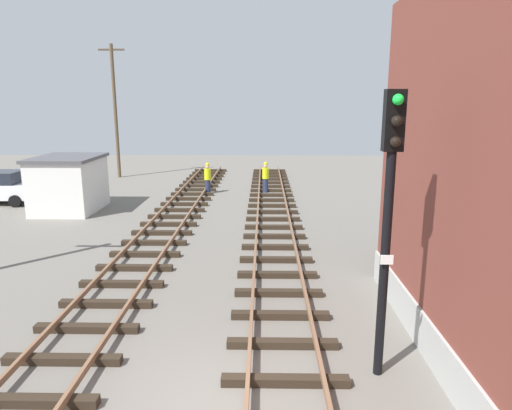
% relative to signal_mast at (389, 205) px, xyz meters
% --- Properties ---
extents(ground_plane, '(80.00, 80.00, 0.00)m').
position_rel_signal_mast_xyz_m(ground_plane, '(-3.07, -1.12, -3.51)').
color(ground_plane, slate).
extents(track_near_building, '(2.50, 58.73, 0.32)m').
position_rel_signal_mast_xyz_m(track_near_building, '(-1.90, -1.12, -3.39)').
color(track_near_building, '#2D2319').
rests_on(track_near_building, ground).
extents(track_centre, '(2.50, 58.73, 0.32)m').
position_rel_signal_mast_xyz_m(track_centre, '(-6.56, -1.12, -3.39)').
color(track_centre, '#2D2319').
rests_on(track_centre, ground).
extents(signal_mast, '(0.36, 0.40, 5.61)m').
position_rel_signal_mast_xyz_m(signal_mast, '(0.00, 0.00, 0.00)').
color(signal_mast, black).
rests_on(signal_mast, ground).
extents(control_hut, '(3.00, 3.80, 2.76)m').
position_rel_signal_mast_xyz_m(control_hut, '(-12.14, 14.09, -2.12)').
color(control_hut, silver).
rests_on(control_hut, ground).
extents(utility_pole_far, '(1.80, 0.24, 9.33)m').
position_rel_signal_mast_xyz_m(utility_pole_far, '(-12.93, 24.64, 1.35)').
color(utility_pole_far, brown).
rests_on(utility_pole_far, ground).
extents(track_worker_foreground, '(0.40, 0.40, 1.87)m').
position_rel_signal_mast_xyz_m(track_worker_foreground, '(-2.23, 19.04, -2.58)').
color(track_worker_foreground, '#262D4C').
rests_on(track_worker_foreground, ground).
extents(track_worker_distant, '(0.40, 0.40, 1.87)m').
position_rel_signal_mast_xyz_m(track_worker_distant, '(-5.69, 18.58, -2.58)').
color(track_worker_distant, '#262D4C').
rests_on(track_worker_distant, ground).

